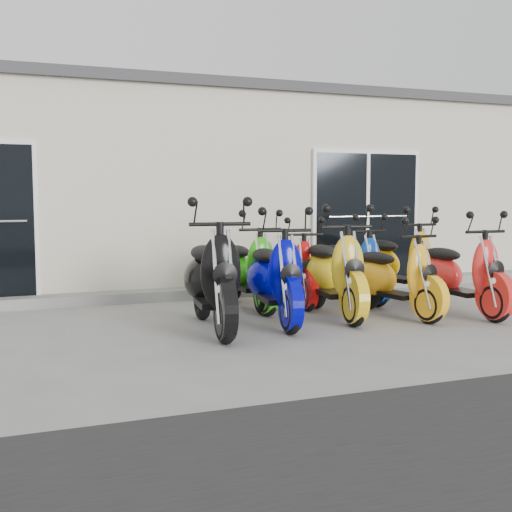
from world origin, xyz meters
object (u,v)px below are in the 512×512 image
at_px(scooter_front_black, 212,264).
at_px(scooter_back_blue, 352,257).
at_px(scooter_front_blue, 275,265).
at_px(scooter_back_green, 248,259).
at_px(scooter_back_red, 295,260).
at_px(scooter_front_orange_b, 396,266).
at_px(scooter_front_orange_a, 333,260).
at_px(scooter_front_red, 462,262).
at_px(scooter_back_yellow, 399,252).

distance_m(scooter_front_black, scooter_back_blue, 2.83).
bearing_deg(scooter_back_blue, scooter_front_blue, -152.49).
xyz_separation_m(scooter_front_black, scooter_back_blue, (2.53, 1.26, -0.12)).
bearing_deg(scooter_back_green, scooter_back_red, 2.79).
bearing_deg(scooter_front_orange_b, scooter_back_red, 115.27).
bearing_deg(scooter_back_red, scooter_front_blue, -117.62).
bearing_deg(scooter_front_orange_b, scooter_back_green, 134.78).
distance_m(scooter_front_orange_a, scooter_back_green, 1.25).
height_order(scooter_front_blue, scooter_front_red, scooter_front_blue).
bearing_deg(scooter_back_green, scooter_front_blue, -95.43).
xyz_separation_m(scooter_front_blue, scooter_back_green, (0.05, 1.08, -0.03)).
bearing_deg(scooter_front_blue, scooter_back_blue, 40.46).
height_order(scooter_front_red, scooter_back_blue, scooter_front_red).
distance_m(scooter_front_blue, scooter_back_red, 1.40).
bearing_deg(scooter_back_green, scooter_front_black, -128.92).
xyz_separation_m(scooter_front_blue, scooter_front_orange_b, (1.64, -0.11, -0.07)).
xyz_separation_m(scooter_back_red, scooter_back_blue, (0.90, -0.02, 0.02)).
bearing_deg(scooter_front_black, scooter_back_yellow, 25.92).
bearing_deg(scooter_back_red, scooter_front_black, -134.74).
bearing_deg(scooter_front_orange_b, scooter_front_blue, 167.65).
xyz_separation_m(scooter_front_red, scooter_back_blue, (-0.81, 1.43, -0.03)).
relative_size(scooter_front_black, scooter_front_blue, 1.08).
relative_size(scooter_front_black, scooter_front_orange_a, 1.06).
bearing_deg(scooter_back_yellow, scooter_front_blue, -163.95).
relative_size(scooter_front_orange_a, scooter_front_orange_b, 1.12).
distance_m(scooter_back_red, scooter_back_yellow, 1.67).
xyz_separation_m(scooter_front_blue, scooter_back_yellow, (2.46, 1.06, -0.01)).
relative_size(scooter_front_orange_b, scooter_back_red, 1.03).
distance_m(scooter_back_green, scooter_back_yellow, 2.41).
bearing_deg(scooter_back_yellow, scooter_front_orange_a, -156.91).
bearing_deg(scooter_front_red, scooter_back_red, 138.75).
bearing_deg(scooter_front_orange_a, scooter_front_black, -165.32).
height_order(scooter_front_orange_b, scooter_back_blue, scooter_front_orange_b).
bearing_deg(scooter_back_green, scooter_front_red, -32.02).
bearing_deg(scooter_back_red, scooter_back_yellow, 3.99).
bearing_deg(scooter_front_black, scooter_front_orange_b, 6.39).
height_order(scooter_front_black, scooter_back_red, scooter_front_black).
height_order(scooter_front_blue, scooter_back_red, scooter_front_blue).
height_order(scooter_front_orange_b, scooter_front_red, scooter_front_red).
bearing_deg(scooter_back_blue, scooter_back_yellow, -11.33).
bearing_deg(scooter_back_green, scooter_front_orange_b, -39.60).
distance_m(scooter_front_blue, scooter_front_orange_a, 0.87).
xyz_separation_m(scooter_back_green, scooter_back_blue, (1.65, 0.05, -0.04)).
distance_m(scooter_front_black, scooter_front_blue, 0.84).
height_order(scooter_front_black, scooter_front_orange_b, scooter_front_black).
xyz_separation_m(scooter_front_red, scooter_back_yellow, (-0.06, 1.36, 0.02)).
relative_size(scooter_front_blue, scooter_back_blue, 1.10).
height_order(scooter_front_orange_b, scooter_back_yellow, scooter_back_yellow).
distance_m(scooter_front_orange_a, scooter_back_yellow, 1.85).
bearing_deg(scooter_back_blue, scooter_front_red, -66.42).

